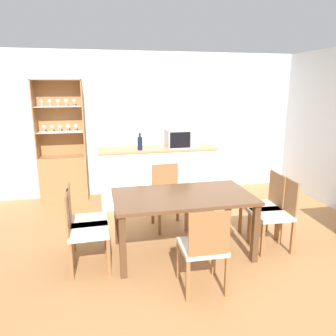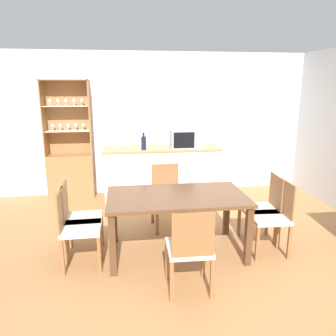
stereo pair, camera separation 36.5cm
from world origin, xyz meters
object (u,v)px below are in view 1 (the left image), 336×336
at_px(dining_table, 183,202).
at_px(dining_chair_side_left_near, 84,231).
at_px(microwave, 182,138).
at_px(dining_chair_side_left_far, 85,221).
at_px(dining_chair_head_far, 168,196).
at_px(dining_chair_side_right_near, 275,213).
at_px(dining_chair_head_near, 204,248).
at_px(display_cabinet, 63,167).
at_px(dining_chair_side_right_far, 264,206).
at_px(wine_bottle, 140,143).

xyz_separation_m(dining_table, dining_chair_side_left_near, (-1.13, -0.14, -0.19)).
bearing_deg(microwave, dining_chair_side_left_far, -133.82).
bearing_deg(dining_chair_head_far, dining_chair_side_right_near, 136.94).
bearing_deg(dining_table, dining_chair_side_right_near, -6.97).
distance_m(dining_table, dining_chair_side_left_far, 1.15).
xyz_separation_m(dining_chair_head_near, microwave, (0.46, 2.56, 0.65)).
distance_m(display_cabinet, microwave, 2.12).
relative_size(dining_chair_head_far, dining_chair_side_right_far, 1.00).
xyz_separation_m(dining_chair_head_near, dining_chair_side_right_near, (1.13, 0.64, 0.00)).
distance_m(dining_chair_side_right_far, dining_chair_head_near, 1.45).
xyz_separation_m(display_cabinet, dining_chair_head_near, (1.53, -3.07, -0.13)).
distance_m(dining_chair_head_near, dining_chair_side_right_near, 1.30).
bearing_deg(dining_chair_head_far, microwave, -118.54).
xyz_separation_m(display_cabinet, dining_chair_head_far, (1.53, -1.51, -0.13)).
bearing_deg(dining_chair_side_left_far, dining_table, 81.66).
distance_m(display_cabinet, dining_chair_side_right_near, 3.60).
bearing_deg(dining_chair_side_left_far, dining_chair_side_right_near, 81.58).
height_order(dining_chair_side_left_near, microwave, microwave).
bearing_deg(dining_chair_head_near, microwave, 81.38).
bearing_deg(dining_chair_side_right_near, dining_chair_side_left_far, 85.60).
bearing_deg(dining_chair_head_near, dining_chair_side_right_far, 40.40).
relative_size(dining_chair_side_left_near, dining_chair_side_right_near, 1.00).
distance_m(display_cabinet, dining_table, 2.75).
height_order(dining_chair_head_near, dining_chair_side_right_near, same).
relative_size(dining_chair_side_left_near, dining_chair_head_near, 1.00).
height_order(microwave, wine_bottle, microwave).
bearing_deg(display_cabinet, dining_table, -56.15).
height_order(display_cabinet, dining_chair_side_left_far, display_cabinet).
bearing_deg(display_cabinet, microwave, -14.19).
relative_size(dining_chair_side_left_far, dining_chair_head_near, 1.00).
xyz_separation_m(dining_chair_head_far, dining_chair_side_right_near, (1.13, -0.92, 0.00)).
height_order(dining_chair_head_far, dining_chair_side_right_far, same).
height_order(dining_table, dining_chair_head_far, dining_chair_head_far).
height_order(dining_chair_head_far, dining_chair_head_near, same).
height_order(dining_chair_head_near, wine_bottle, wine_bottle).
distance_m(dining_chair_side_right_near, wine_bottle, 2.35).
bearing_deg(wine_bottle, dining_chair_side_right_near, -52.10).
relative_size(dining_table, dining_chair_head_far, 1.82).
height_order(dining_chair_side_right_far, wine_bottle, wine_bottle).
height_order(dining_table, dining_chair_side_left_far, dining_chair_side_left_far).
xyz_separation_m(dining_chair_head_far, dining_chair_side_left_near, (-1.12, -0.91, 0.00)).
xyz_separation_m(dining_table, dining_chair_side_left_far, (-1.13, 0.13, -0.19)).
height_order(dining_chair_head_far, wine_bottle, wine_bottle).
xyz_separation_m(dining_table, microwave, (0.46, 1.78, 0.47)).
bearing_deg(dining_table, dining_chair_side_left_near, -173.09).
bearing_deg(dining_chair_side_left_near, microwave, 139.47).
height_order(dining_chair_side_right_far, dining_chair_side_right_near, same).
distance_m(dining_chair_head_far, dining_chair_side_left_near, 1.45).
relative_size(dining_chair_side_left_near, dining_chair_side_right_far, 1.00).
distance_m(dining_chair_side_right_far, dining_chair_side_right_near, 0.27).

